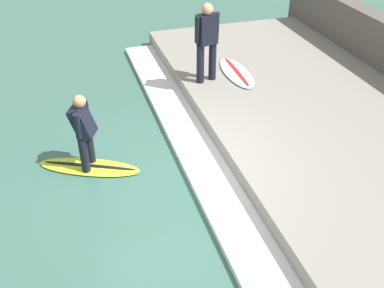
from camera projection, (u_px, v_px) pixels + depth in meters
The scene contains 7 objects.
ground_plane at pixel (163, 184), 7.42m from camera, with size 28.00×28.00×0.00m, color #386056.
concrete_ledge at pixel (342, 141), 8.14m from camera, with size 4.40×12.20×0.38m, color gray.
wave_foam_crest at pixel (208, 173), 7.58m from camera, with size 0.73×11.59×0.11m, color silver.
surfboard_riding at pixel (90, 167), 7.76m from camera, with size 1.83×1.21×0.07m.
surfer_riding at pixel (83, 128), 7.33m from camera, with size 0.48×0.54×1.36m.
surfer_waiting_near at pixel (207, 39), 9.27m from camera, with size 0.56×0.36×1.68m.
surfboard_waiting_near at pixel (236, 72), 10.06m from camera, with size 0.62×1.69×0.07m.
Camera 1 is at (-1.25, -5.68, 4.69)m, focal length 42.00 mm.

